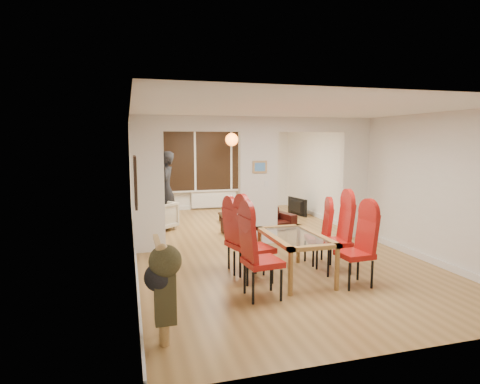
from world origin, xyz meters
name	(u,v)px	position (x,y,z in m)	size (l,w,h in m)	color
floor	(258,243)	(0.00, 0.00, 0.00)	(5.00, 9.00, 0.01)	olive
room_walls	(258,181)	(0.00, 0.00, 1.30)	(5.00, 9.00, 2.60)	silver
divider_wall	(258,181)	(0.00, 0.00, 1.30)	(5.00, 0.18, 2.60)	white
bay_window_blinds	(213,161)	(0.00, 4.44, 1.50)	(3.00, 0.08, 1.80)	black
radiator	(214,199)	(0.00, 4.40, 0.30)	(1.40, 0.08, 0.50)	white
pendant_light	(232,140)	(0.30, 3.30, 2.15)	(0.36, 0.36, 0.36)	orange
stair_newel	(160,279)	(-2.25, -3.20, 0.55)	(0.40, 1.20, 1.10)	#AC864F
wall_poster	(135,182)	(-2.47, -2.40, 1.60)	(0.04, 0.52, 0.67)	gray
pillar_photo	(260,167)	(0.00, -0.10, 1.60)	(0.30, 0.03, 0.25)	#4C8CD8
dining_table	(295,256)	(-0.09, -2.13, 0.34)	(0.81, 1.45, 0.68)	olive
dining_chair_la	(263,255)	(-0.84, -2.76, 0.59)	(0.47, 0.47, 1.18)	#9F1410
dining_chair_lb	(256,243)	(-0.73, -2.11, 0.59)	(0.47, 0.47, 1.17)	#9F1410
dining_chair_lc	(242,239)	(-0.81, -1.62, 0.55)	(0.44, 0.44, 1.09)	#9F1410
dining_chair_ra	(355,248)	(0.60, -2.69, 0.56)	(0.45, 0.45, 1.12)	#9F1410
dining_chair_rb	(334,237)	(0.61, -2.07, 0.59)	(0.47, 0.47, 1.18)	#9F1410
dining_chair_rc	(318,235)	(0.58, -1.57, 0.51)	(0.41, 0.41, 1.01)	#9F1410
sofa	(260,220)	(0.40, 1.08, 0.25)	(1.74, 0.68, 0.51)	black
armchair	(157,216)	(-1.93, 1.81, 0.34)	(0.75, 0.73, 0.69)	beige
person	(166,189)	(-1.68, 2.13, 0.93)	(0.45, 0.68, 1.87)	black
television	(295,207)	(2.00, 2.71, 0.25)	(0.11, 0.86, 0.49)	black
coffee_table	(238,217)	(0.21, 2.31, 0.11)	(0.98, 0.49, 0.23)	black
bottle	(231,207)	(0.06, 2.43, 0.38)	(0.08, 0.08, 0.30)	#143F19
bowl	(235,211)	(0.14, 2.40, 0.25)	(0.22, 0.22, 0.05)	black
shoes	(249,246)	(-0.28, -0.30, 0.05)	(0.22, 0.24, 0.09)	black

